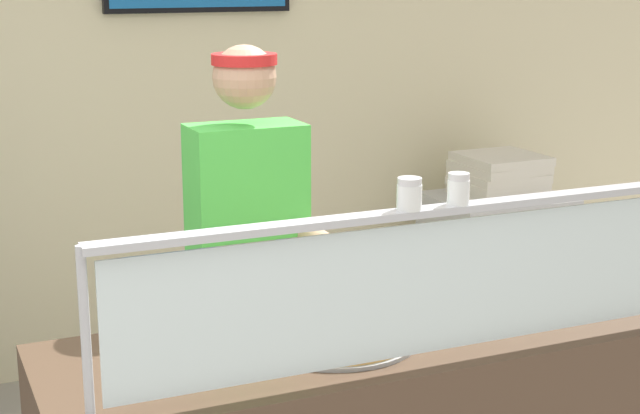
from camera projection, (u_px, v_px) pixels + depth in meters
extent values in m
cube|color=beige|center=(160.00, 102.00, 4.87)|extent=(6.32, 0.08, 2.70)
cylinder|color=#B2B5BC|center=(86.00, 338.00, 2.23)|extent=(0.02, 0.02, 0.44)
cube|color=silver|center=(414.00, 290.00, 2.57)|extent=(1.66, 0.01, 0.36)
cube|color=#B2B5BC|center=(416.00, 213.00, 2.52)|extent=(1.72, 0.06, 0.02)
cylinder|color=#9EA0A8|center=(336.00, 338.00, 2.82)|extent=(0.48, 0.48, 0.01)
cylinder|color=tan|center=(336.00, 333.00, 2.82)|extent=(0.46, 0.46, 0.02)
cylinder|color=gold|center=(336.00, 329.00, 2.81)|extent=(0.40, 0.40, 0.01)
cube|color=#ADAFB7|center=(346.00, 328.00, 2.80)|extent=(0.15, 0.29, 0.01)
cylinder|color=white|center=(409.00, 197.00, 2.50)|extent=(0.07, 0.07, 0.07)
cylinder|color=white|center=(409.00, 201.00, 2.50)|extent=(0.06, 0.06, 0.04)
cylinder|color=silver|center=(410.00, 181.00, 2.49)|extent=(0.06, 0.06, 0.02)
cylinder|color=white|center=(458.00, 192.00, 2.56)|extent=(0.06, 0.06, 0.07)
cylinder|color=red|center=(458.00, 196.00, 2.56)|extent=(0.05, 0.05, 0.04)
cylinder|color=silver|center=(459.00, 176.00, 2.55)|extent=(0.06, 0.06, 0.02)
cylinder|color=#23232D|center=(280.00, 406.00, 3.48)|extent=(0.13, 0.13, 0.95)
cube|color=#4CD14C|center=(247.00, 206.00, 3.26)|extent=(0.38, 0.21, 0.55)
sphere|color=tan|center=(244.00, 77.00, 3.16)|extent=(0.21, 0.21, 0.21)
cylinder|color=red|center=(244.00, 59.00, 3.14)|extent=(0.21, 0.21, 0.04)
cylinder|color=tan|center=(322.00, 243.00, 3.16)|extent=(0.08, 0.34, 0.08)
cube|color=#B7BABF|center=(495.00, 268.00, 5.32)|extent=(0.70, 0.55, 0.81)
cube|color=silver|center=(498.00, 192.00, 5.22)|extent=(0.41, 0.41, 0.04)
cube|color=silver|center=(497.00, 184.00, 5.20)|extent=(0.41, 0.41, 0.04)
cube|color=silver|center=(499.00, 175.00, 5.19)|extent=(0.41, 0.41, 0.04)
cube|color=silver|center=(499.00, 167.00, 5.18)|extent=(0.43, 0.43, 0.04)
cube|color=silver|center=(501.00, 159.00, 5.18)|extent=(0.42, 0.42, 0.04)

